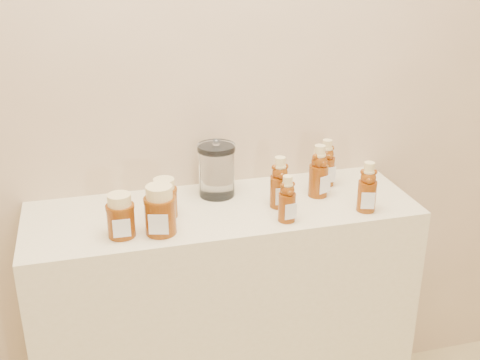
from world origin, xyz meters
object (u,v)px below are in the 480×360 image
object	(u,v)px
bear_bottle_front_left	(287,196)
honey_jar_left	(121,215)
bear_bottle_back_left	(280,179)
display_table	(224,328)
glass_canister	(217,168)

from	to	relation	value
bear_bottle_front_left	honey_jar_left	xyz separation A→B (m)	(-0.48, 0.03, -0.02)
bear_bottle_back_left	bear_bottle_front_left	xyz separation A→B (m)	(-0.01, -0.10, -0.01)
bear_bottle_back_left	bear_bottle_front_left	world-z (taller)	bear_bottle_back_left
display_table	glass_canister	world-z (taller)	glass_canister
honey_jar_left	glass_canister	size ratio (longest dim) A/B	0.68
bear_bottle_front_left	glass_canister	world-z (taller)	glass_canister
honey_jar_left	display_table	bearing A→B (deg)	20.58
bear_bottle_back_left	glass_canister	world-z (taller)	glass_canister
glass_canister	bear_bottle_back_left	bearing A→B (deg)	-38.69
display_table	honey_jar_left	xyz separation A→B (m)	(-0.31, -0.10, 0.51)
display_table	glass_canister	xyz separation A→B (m)	(0.00, 0.10, 0.54)
glass_canister	display_table	bearing A→B (deg)	-92.51
bear_bottle_front_left	bear_bottle_back_left	bearing A→B (deg)	77.92
display_table	bear_bottle_front_left	distance (m)	0.57
display_table	bear_bottle_front_left	bearing A→B (deg)	-39.47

